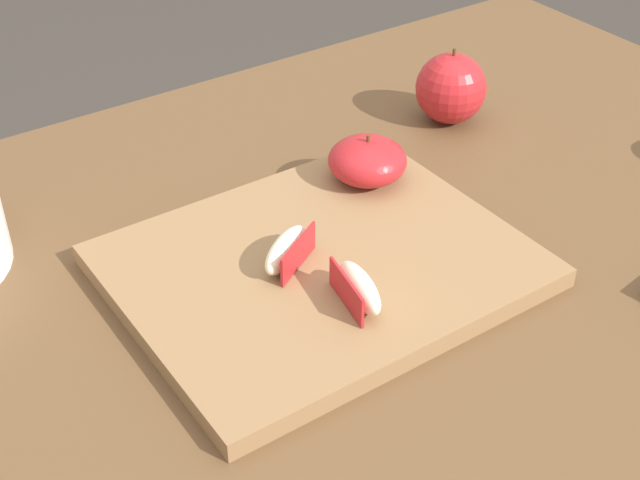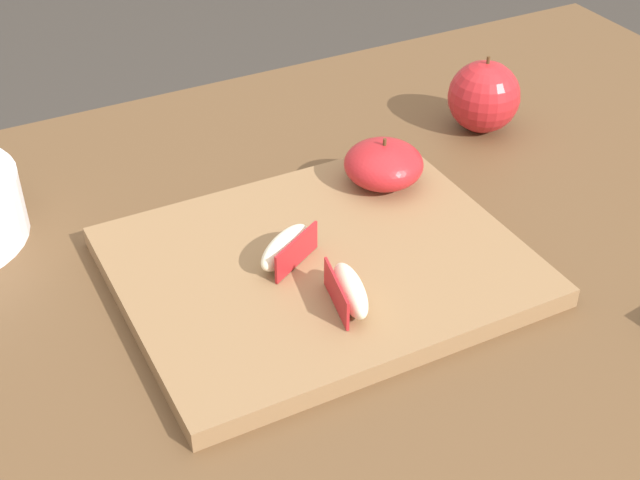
# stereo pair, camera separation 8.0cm
# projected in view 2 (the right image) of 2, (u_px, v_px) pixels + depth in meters

# --- Properties ---
(dining_table) EXTENTS (1.20, 0.85, 0.73)m
(dining_table) POSITION_uv_depth(u_px,v_px,m) (375.00, 341.00, 0.91)
(dining_table) COLOR brown
(dining_table) RESTS_ON ground_plane
(cutting_board) EXTENTS (0.36, 0.29, 0.02)m
(cutting_board) POSITION_uv_depth(u_px,v_px,m) (320.00, 266.00, 0.82)
(cutting_board) COLOR olive
(cutting_board) RESTS_ON dining_table
(apple_half_skin_up) EXTENTS (0.08, 0.08, 0.05)m
(apple_half_skin_up) POSITION_uv_depth(u_px,v_px,m) (384.00, 164.00, 0.91)
(apple_half_skin_up) COLOR #B21E23
(apple_half_skin_up) RESTS_ON cutting_board
(apple_wedge_back) EXTENTS (0.04, 0.07, 0.03)m
(apple_wedge_back) POSITION_uv_depth(u_px,v_px,m) (349.00, 291.00, 0.75)
(apple_wedge_back) COLOR #F4EACC
(apple_wedge_back) RESTS_ON cutting_board
(apple_wedge_right) EXTENTS (0.07, 0.06, 0.03)m
(apple_wedge_right) POSITION_uv_depth(u_px,v_px,m) (286.00, 248.00, 0.80)
(apple_wedge_right) COLOR #F4EACC
(apple_wedge_right) RESTS_ON cutting_board
(whole_apple_crimson) EXTENTS (0.08, 0.08, 0.09)m
(whole_apple_crimson) POSITION_uv_depth(u_px,v_px,m) (484.00, 97.00, 1.03)
(whole_apple_crimson) COLOR #B21E23
(whole_apple_crimson) RESTS_ON dining_table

